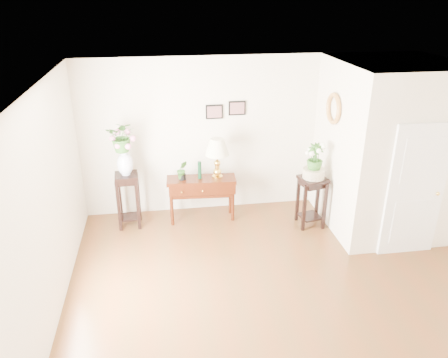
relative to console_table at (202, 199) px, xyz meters
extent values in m
cube|color=#5D3317|center=(0.94, -2.31, -0.40)|extent=(6.00, 5.50, 0.02)
cube|color=white|center=(0.94, -2.31, 2.40)|extent=(6.00, 5.50, 0.02)
cube|color=beige|center=(0.94, 0.44, 1.00)|extent=(6.00, 0.02, 2.80)
cube|color=beige|center=(-2.06, -2.31, 1.00)|extent=(0.02, 5.50, 2.80)
cube|color=beige|center=(3.04, -0.54, 1.00)|extent=(1.80, 1.95, 2.80)
cube|color=white|center=(3.04, -1.54, 0.65)|extent=(0.90, 0.05, 2.10)
cube|color=black|center=(0.29, 0.42, 1.45)|extent=(0.30, 0.02, 0.25)
cube|color=black|center=(0.69, 0.42, 1.50)|extent=(0.30, 0.02, 0.25)
torus|color=#D18639|center=(2.10, -0.41, 1.65)|extent=(0.07, 0.51, 0.51)
cube|color=black|center=(0.00, 0.00, 0.00)|extent=(1.21, 0.47, 0.79)
cube|color=gold|center=(0.28, 0.00, 0.75)|extent=(0.50, 0.50, 0.72)
cylinder|color=black|center=(-0.02, 0.00, 0.57)|extent=(0.08, 0.08, 0.31)
imported|color=#2B5F1D|center=(-0.32, 0.00, 0.56)|extent=(0.20, 0.17, 0.33)
cube|color=black|center=(-1.26, -0.03, 0.09)|extent=(0.40, 0.40, 0.97)
imported|color=#2B5F1D|center=(-1.26, -0.03, 1.23)|extent=(0.54, 0.49, 0.52)
cube|color=black|center=(1.84, -0.48, 0.05)|extent=(0.50, 0.50, 0.89)
cylinder|color=beige|center=(1.84, -0.48, 0.58)|extent=(0.41, 0.41, 0.16)
imported|color=#2B5F1D|center=(1.84, -0.48, 0.85)|extent=(0.32, 0.32, 0.48)
camera|label=1|loc=(-0.66, -6.89, 3.44)|focal=35.00mm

